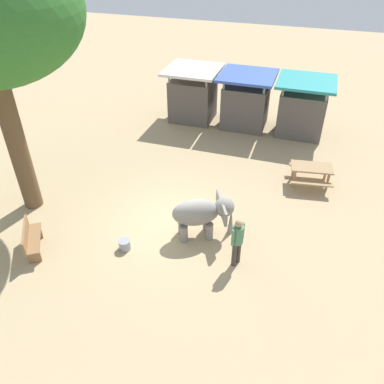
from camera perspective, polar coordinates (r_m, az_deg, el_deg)
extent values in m
plane|color=tan|center=(12.85, -3.24, -4.60)|extent=(60.00, 60.00, 0.00)
cylinder|color=gray|center=(12.40, 2.21, -4.59)|extent=(0.25, 0.25, 0.58)
cylinder|color=gray|center=(12.10, 2.54, -5.80)|extent=(0.25, 0.25, 0.58)
cylinder|color=gray|center=(12.30, -1.46, -4.94)|extent=(0.25, 0.25, 0.58)
cylinder|color=gray|center=(12.00, -1.22, -6.17)|extent=(0.25, 0.25, 0.58)
ellipsoid|color=gray|center=(11.79, 0.54, -3.03)|extent=(1.62, 1.30, 0.87)
sphere|color=gray|center=(11.86, 4.82, -2.21)|extent=(0.62, 0.62, 0.62)
cone|color=gray|center=(12.25, 5.75, -4.14)|extent=(0.19, 0.19, 0.97)
cube|color=gray|center=(12.16, 3.98, -1.09)|extent=(0.29, 0.48, 0.46)
cube|color=gray|center=(11.53, 4.80, -3.48)|extent=(0.29, 0.48, 0.46)
cylinder|color=#3F3833|center=(11.24, 6.25, -9.14)|extent=(0.14, 0.14, 0.82)
cylinder|color=#3F3833|center=(11.34, 6.85, -8.68)|extent=(0.14, 0.14, 0.82)
cylinder|color=#4C7F59|center=(10.81, 6.80, -6.25)|extent=(0.32, 0.32, 0.58)
sphere|color=tan|center=(10.55, 6.95, -4.63)|extent=(0.22, 0.22, 0.22)
cylinder|color=#4C7F59|center=(10.68, 6.06, -6.72)|extent=(0.09, 0.09, 0.55)
cylinder|color=#4C7F59|center=(10.93, 7.52, -5.68)|extent=(0.09, 0.09, 0.55)
cylinder|color=brown|center=(13.54, -24.47, 6.50)|extent=(0.61, 0.61, 4.81)
cube|color=olive|center=(12.52, -22.39, -6.39)|extent=(1.11, 1.39, 0.06)
cube|color=olive|center=(12.41, -23.39, -5.70)|extent=(0.83, 1.20, 0.40)
cube|color=olive|center=(13.07, -22.04, -5.69)|extent=(0.34, 0.27, 0.42)
cube|color=olive|center=(12.28, -22.25, -8.81)|extent=(0.34, 0.27, 0.42)
cube|color=#9E7A51|center=(14.93, 17.27, 3.52)|extent=(1.60, 1.01, 0.06)
cylinder|color=#9E7A51|center=(15.51, 19.10, 2.68)|extent=(0.10, 0.10, 0.72)
cylinder|color=#9E7A51|center=(14.98, 19.37, 1.37)|extent=(0.10, 0.10, 0.72)
cylinder|color=#9E7A51|center=(15.32, 14.71, 3.14)|extent=(0.10, 0.10, 0.72)
cylinder|color=#9E7A51|center=(14.78, 14.83, 1.83)|extent=(0.10, 0.10, 0.72)
cube|color=#9E7A51|center=(15.62, 16.89, 3.74)|extent=(1.52, 0.46, 0.05)
cube|color=#9E7A51|center=(14.58, 17.26, 1.22)|extent=(1.52, 0.46, 0.05)
cube|color=#59514C|center=(19.41, 0.13, 13.49)|extent=(2.00, 1.80, 2.00)
cube|color=silver|center=(18.91, 0.14, 17.60)|extent=(2.50, 2.50, 0.12)
cylinder|color=gray|center=(19.83, 3.43, 14.54)|extent=(0.10, 0.10, 2.40)
cylinder|color=gray|center=(18.38, 2.09, 12.84)|extent=(0.10, 0.10, 2.40)
cylinder|color=gray|center=(20.32, -1.65, 15.12)|extent=(0.10, 0.10, 2.40)
cylinder|color=gray|center=(18.90, -3.31, 13.47)|extent=(0.10, 0.10, 2.40)
cube|color=#59514C|center=(18.84, 7.87, 12.46)|extent=(2.00, 1.80, 2.00)
cube|color=#3856B2|center=(18.33, 8.25, 16.66)|extent=(2.50, 2.50, 0.12)
cylinder|color=gray|center=(19.40, 11.08, 13.47)|extent=(0.10, 0.10, 2.40)
cylinder|color=gray|center=(17.91, 10.27, 11.67)|extent=(0.10, 0.10, 2.40)
cylinder|color=gray|center=(19.66, 5.75, 14.24)|extent=(0.10, 0.10, 2.40)
cylinder|color=gray|center=(18.19, 4.57, 12.51)|extent=(0.10, 0.10, 2.40)
cube|color=#59514C|center=(18.62, 15.86, 11.16)|extent=(2.00, 1.80, 2.00)
cube|color=teal|center=(18.10, 16.62, 15.35)|extent=(2.50, 2.50, 0.12)
cylinder|color=gray|center=(19.31, 18.85, 12.12)|extent=(0.10, 0.10, 2.40)
cylinder|color=gray|center=(17.81, 18.64, 10.22)|extent=(0.10, 0.10, 2.40)
cylinder|color=gray|center=(19.33, 13.47, 13.08)|extent=(0.10, 0.10, 2.40)
cylinder|color=gray|center=(17.84, 12.85, 11.25)|extent=(0.10, 0.10, 2.40)
cylinder|color=gray|center=(12.00, -9.92, -7.66)|extent=(0.36, 0.36, 0.32)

